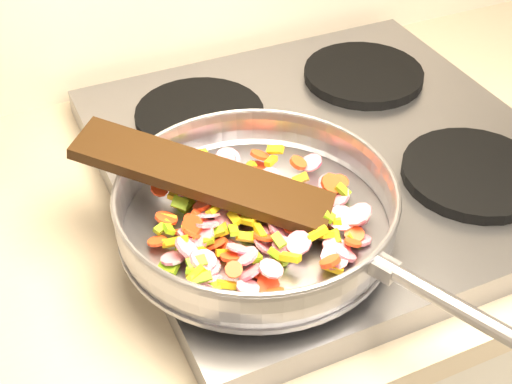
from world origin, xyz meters
name	(u,v)px	position (x,y,z in m)	size (l,w,h in m)	color
cooktop	(328,159)	(-0.70, 1.67, 0.92)	(0.60, 0.60, 0.04)	#939399
grate_fl	(284,234)	(-0.84, 1.52, 0.95)	(0.19, 0.19, 0.02)	black
grate_fr	(474,173)	(-0.56, 1.52, 0.95)	(0.19, 0.19, 0.02)	black
grate_bl	(200,115)	(-0.84, 1.81, 0.95)	(0.19, 0.19, 0.02)	black
grate_br	(363,74)	(-0.56, 1.81, 0.95)	(0.19, 0.19, 0.02)	black
saute_pan	(257,207)	(-0.87, 1.54, 0.99)	(0.37, 0.51, 0.06)	#9E9EA5
vegetable_heap	(250,218)	(-0.88, 1.54, 0.98)	(0.27, 0.26, 0.05)	#F44019
wooden_spatula	(203,176)	(-0.91, 1.60, 1.01)	(0.31, 0.07, 0.01)	black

